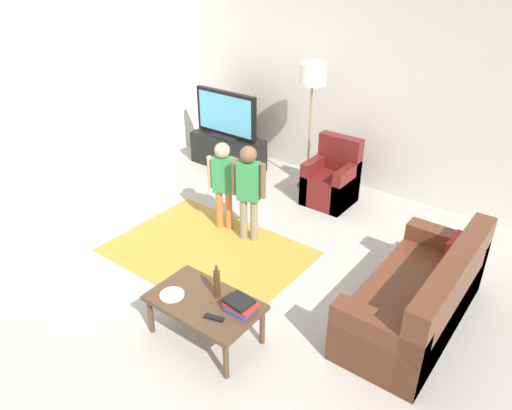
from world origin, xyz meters
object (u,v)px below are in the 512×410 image
at_px(armchair, 332,181).
at_px(coffee_table, 205,305).
at_px(tv, 226,115).
at_px(child_center, 249,185).
at_px(couch, 422,300).
at_px(plate, 172,295).
at_px(floor_lamp, 312,81).
at_px(tv_remote, 214,318).
at_px(bottle, 217,283).
at_px(child_near_tv, 223,178).
at_px(book_stack, 240,305).
at_px(tv_stand, 228,152).

bearing_deg(armchair, coffee_table, -82.43).
bearing_deg(tv, child_center, -43.06).
distance_m(couch, plate, 2.28).
bearing_deg(coffee_table, floor_lamp, 105.94).
height_order(child_center, tv_remote, child_center).
distance_m(child_center, tv_remote, 1.93).
distance_m(bottle, plate, 0.43).
bearing_deg(bottle, armchair, 98.85).
distance_m(tv, child_near_tv, 1.86).
relative_size(floor_lamp, bottle, 5.38).
distance_m(child_center, plate, 1.74).
xyz_separation_m(tv, child_center, (1.57, -1.46, -0.13)).
relative_size(couch, tv_remote, 10.59).
distance_m(bottle, tv_remote, 0.32).
height_order(armchair, floor_lamp, floor_lamp).
relative_size(couch, armchair, 2.00).
distance_m(couch, bottle, 1.89).
distance_m(armchair, book_stack, 2.99).
relative_size(child_near_tv, book_stack, 4.28).
bearing_deg(coffee_table, child_near_tv, 125.31).
bearing_deg(floor_lamp, coffee_table, -74.06).
height_order(tv, child_center, tv).
xyz_separation_m(couch, book_stack, (-1.16, -1.23, 0.18)).
height_order(tv, tv_remote, tv).
height_order(tv_stand, floor_lamp, floor_lamp).
relative_size(tv, couch, 0.61).
relative_size(floor_lamp, child_center, 1.48).
bearing_deg(tv_remote, couch, 32.41).
height_order(tv_stand, couch, couch).
bearing_deg(book_stack, tv_stand, 131.55).
bearing_deg(tv_remote, bottle, 108.88).
bearing_deg(bottle, tv_remote, -54.69).
xyz_separation_m(child_center, plate, (0.43, -1.67, -0.30)).
distance_m(book_stack, bottle, 0.29).
bearing_deg(couch, tv, 155.86).
bearing_deg(tv_stand, armchair, -1.20).
height_order(couch, book_stack, couch).
xyz_separation_m(tv_stand, bottle, (2.32, -2.91, 0.32)).
xyz_separation_m(coffee_table, plate, (-0.28, -0.12, 0.06)).
bearing_deg(tv_stand, child_near_tv, -51.48).
xyz_separation_m(coffee_table, bottle, (0.05, 0.12, 0.19)).
distance_m(child_near_tv, child_center, 0.41).
bearing_deg(plate, child_near_tv, 116.21).
bearing_deg(armchair, couch, -41.52).
height_order(floor_lamp, coffee_table, floor_lamp).
relative_size(tv, bottle, 3.32).
distance_m(tv, child_center, 2.15).
height_order(bottle, plate, bottle).
bearing_deg(tv, coffee_table, -52.92).
bearing_deg(armchair, child_center, -102.13).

